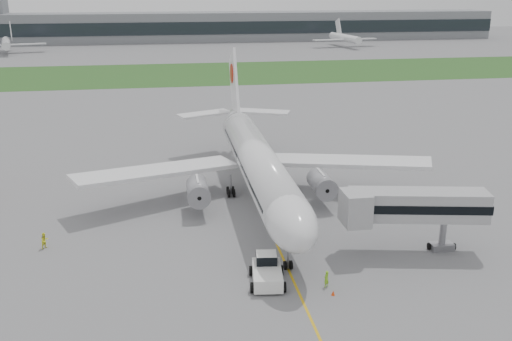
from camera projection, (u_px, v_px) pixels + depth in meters
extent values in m
plane|color=gray|center=(263.00, 213.00, 72.16)|extent=(600.00, 600.00, 0.00)
cube|color=#2A5B22|center=(199.00, 73.00, 184.65)|extent=(600.00, 50.00, 0.02)
cube|color=gray|center=(184.00, 27.00, 285.60)|extent=(320.00, 22.00, 14.00)
cube|color=#1E252A|center=(185.00, 29.00, 275.28)|extent=(320.00, 0.60, 6.00)
cylinder|color=white|center=(258.00, 162.00, 74.16)|extent=(5.00, 38.00, 5.00)
ellipsoid|color=white|center=(290.00, 220.00, 55.88)|extent=(5.00, 11.00, 5.00)
cube|color=black|center=(293.00, 216.00, 54.66)|extent=(3.20, 1.54, 1.14)
cone|color=white|center=(236.00, 118.00, 94.53)|extent=(5.00, 10.53, 6.16)
cube|color=white|center=(157.00, 171.00, 74.41)|extent=(22.13, 13.52, 1.70)
cube|color=white|center=(348.00, 161.00, 78.41)|extent=(22.13, 13.52, 1.70)
cylinder|color=gray|center=(198.00, 191.00, 71.40)|extent=(2.70, 5.20, 2.70)
cylinder|color=gray|center=(321.00, 184.00, 73.86)|extent=(2.70, 5.20, 2.70)
cube|color=white|center=(234.00, 86.00, 94.35)|extent=(0.45, 10.90, 12.76)
cylinder|color=#AE1509|center=(233.00, 73.00, 94.66)|extent=(0.60, 3.20, 3.20)
cube|color=white|center=(204.00, 114.00, 95.99)|extent=(9.54, 6.34, 0.35)
cube|color=white|center=(263.00, 112.00, 97.52)|extent=(9.54, 6.34, 0.35)
cylinder|color=gray|center=(288.00, 255.00, 57.61)|extent=(0.24, 0.24, 3.10)
cylinder|color=black|center=(231.00, 192.00, 78.06)|extent=(1.40, 1.10, 1.10)
cylinder|color=black|center=(277.00, 189.00, 79.04)|extent=(1.40, 1.10, 1.10)
cube|color=white|center=(267.00, 275.00, 55.07)|extent=(3.34, 5.27, 1.33)
cube|color=white|center=(266.00, 258.00, 55.99)|extent=(2.19, 1.99, 1.10)
cube|color=black|center=(266.00, 258.00, 55.97)|extent=(2.25, 2.06, 0.94)
cylinder|color=black|center=(251.00, 271.00, 56.71)|extent=(0.50, 1.03, 0.99)
cylinder|color=black|center=(281.00, 270.00, 56.83)|extent=(0.50, 1.03, 0.99)
cylinder|color=black|center=(252.00, 288.00, 53.56)|extent=(0.50, 1.03, 0.99)
cylinder|color=black|center=(284.00, 287.00, 53.68)|extent=(0.50, 1.03, 0.99)
cube|color=#A5A4A7|center=(418.00, 205.00, 60.31)|extent=(14.86, 5.82, 3.11)
cube|color=black|center=(418.00, 205.00, 60.31)|extent=(15.08, 5.96, 0.93)
cube|color=#A5A4A7|center=(355.00, 208.00, 59.51)|extent=(2.70, 3.53, 3.53)
cylinder|color=gray|center=(443.00, 233.00, 61.79)|extent=(0.73, 0.73, 3.94)
cube|color=gray|center=(441.00, 246.00, 62.29)|extent=(2.72, 1.90, 0.73)
cylinder|color=black|center=(429.00, 246.00, 62.33)|extent=(0.44, 0.77, 0.73)
cylinder|color=black|center=(454.00, 246.00, 62.25)|extent=(0.44, 0.77, 0.73)
cone|color=#E43D0C|center=(258.00, 287.00, 54.10)|extent=(0.42, 0.42, 0.58)
cone|color=#E43D0C|center=(333.00, 293.00, 53.13)|extent=(0.35, 0.35, 0.49)
imported|color=#81CC22|center=(326.00, 279.00, 54.45)|extent=(0.74, 0.69, 1.69)
imported|color=yellow|center=(45.00, 241.00, 62.39)|extent=(1.12, 1.12, 1.83)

